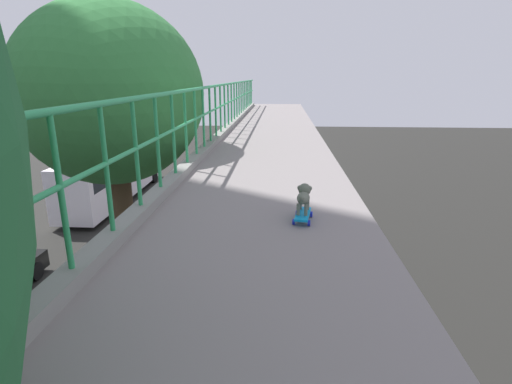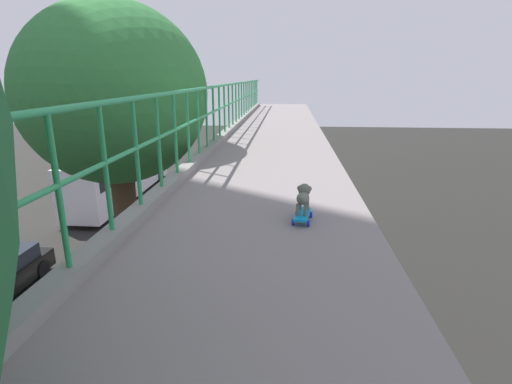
{
  "view_description": "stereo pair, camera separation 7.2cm",
  "coord_description": "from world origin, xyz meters",
  "px_view_note": "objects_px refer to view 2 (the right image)",
  "views": [
    {
      "loc": [
        1.25,
        -2.48,
        7.67
      ],
      "look_at": [
        0.98,
        1.71,
        6.42
      ],
      "focal_mm": 27.58,
      "sensor_mm": 36.0,
      "label": 1
    },
    {
      "loc": [
        1.32,
        -2.48,
        7.67
      ],
      "look_at": [
        0.98,
        1.71,
        6.42
      ],
      "focal_mm": 27.58,
      "sensor_mm": 36.0,
      "label": 2
    }
  ],
  "objects_px": {
    "city_bus": "(121,171)",
    "car_silver_fifth": "(57,324)",
    "small_dog": "(303,196)",
    "toy_skateboard": "(302,215)"
  },
  "relations": [
    {
      "from": "city_bus",
      "to": "car_silver_fifth",
      "type": "bearing_deg",
      "value": -74.52
    },
    {
      "from": "car_silver_fifth",
      "to": "small_dog",
      "type": "height_order",
      "value": "small_dog"
    },
    {
      "from": "car_silver_fifth",
      "to": "city_bus",
      "type": "distance_m",
      "value": 14.93
    },
    {
      "from": "city_bus",
      "to": "toy_skateboard",
      "type": "distance_m",
      "value": 23.11
    },
    {
      "from": "car_silver_fifth",
      "to": "small_dog",
      "type": "distance_m",
      "value": 10.54
    },
    {
      "from": "city_bus",
      "to": "toy_skateboard",
      "type": "bearing_deg",
      "value": -61.56
    },
    {
      "from": "car_silver_fifth",
      "to": "city_bus",
      "type": "xyz_separation_m",
      "value": [
        -3.97,
        14.35,
        1.14
      ]
    },
    {
      "from": "city_bus",
      "to": "toy_skateboard",
      "type": "relative_size",
      "value": 27.1
    },
    {
      "from": "car_silver_fifth",
      "to": "small_dog",
      "type": "bearing_deg",
      "value": -38.99
    },
    {
      "from": "small_dog",
      "to": "city_bus",
      "type": "bearing_deg",
      "value": 118.53
    }
  ]
}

